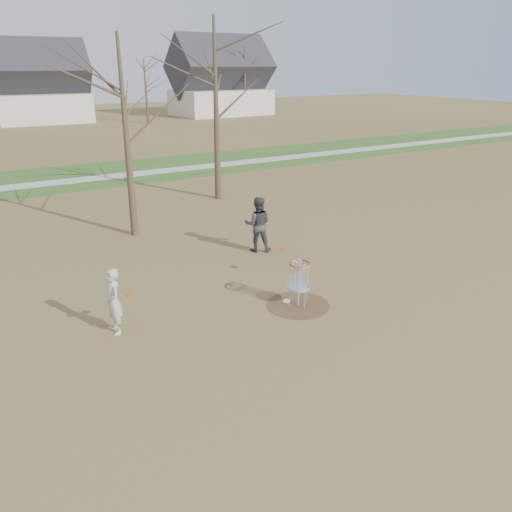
{
  "coord_description": "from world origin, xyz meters",
  "views": [
    {
      "loc": [
        -7.53,
        -10.34,
        6.42
      ],
      "look_at": [
        -0.5,
        1.5,
        1.1
      ],
      "focal_mm": 35.0,
      "sensor_mm": 36.0,
      "label": 1
    }
  ],
  "objects_px": {
    "disc_grounded": "(286,301)",
    "disc_golf_basket": "(299,276)",
    "player_standing": "(114,302)",
    "player_throwing": "(258,224)"
  },
  "relations": [
    {
      "from": "player_throwing",
      "to": "player_standing",
      "type": "bearing_deg",
      "value": 59.07
    },
    {
      "from": "disc_golf_basket",
      "to": "disc_grounded",
      "type": "bearing_deg",
      "value": 114.02
    },
    {
      "from": "disc_grounded",
      "to": "disc_golf_basket",
      "type": "height_order",
      "value": "disc_golf_basket"
    },
    {
      "from": "disc_grounded",
      "to": "player_throwing",
      "type": "bearing_deg",
      "value": 70.23
    },
    {
      "from": "player_throwing",
      "to": "disc_golf_basket",
      "type": "xyz_separation_m",
      "value": [
        -1.3,
        -4.4,
        -0.1
      ]
    },
    {
      "from": "player_standing",
      "to": "disc_grounded",
      "type": "xyz_separation_m",
      "value": [
        4.71,
        -0.77,
        -0.84
      ]
    },
    {
      "from": "player_standing",
      "to": "disc_grounded",
      "type": "bearing_deg",
      "value": 80.79
    },
    {
      "from": "player_throwing",
      "to": "disc_golf_basket",
      "type": "distance_m",
      "value": 4.59
    },
    {
      "from": "player_throwing",
      "to": "disc_grounded",
      "type": "height_order",
      "value": "player_throwing"
    },
    {
      "from": "player_standing",
      "to": "player_throwing",
      "type": "height_order",
      "value": "player_throwing"
    }
  ]
}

